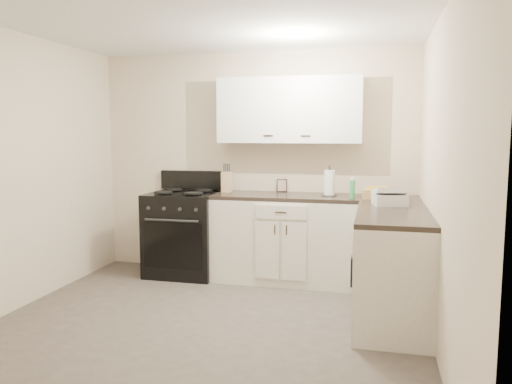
% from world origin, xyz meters
% --- Properties ---
extents(floor, '(3.60, 3.60, 0.00)m').
position_xyz_m(floor, '(0.00, 0.00, 0.00)').
color(floor, '#473F38').
rests_on(floor, ground).
extents(ceiling, '(3.60, 3.60, 0.00)m').
position_xyz_m(ceiling, '(0.00, 0.00, 2.50)').
color(ceiling, white).
rests_on(ceiling, wall_back).
extents(wall_back, '(3.60, 0.00, 3.60)m').
position_xyz_m(wall_back, '(0.00, 1.80, 1.25)').
color(wall_back, beige).
rests_on(wall_back, ground).
extents(wall_right, '(0.00, 3.60, 3.60)m').
position_xyz_m(wall_right, '(1.80, 0.00, 1.25)').
color(wall_right, beige).
rests_on(wall_right, ground).
extents(wall_left, '(0.00, 3.60, 3.60)m').
position_xyz_m(wall_left, '(-1.80, 0.00, 1.25)').
color(wall_left, beige).
rests_on(wall_left, ground).
extents(wall_front, '(3.60, 0.00, 3.60)m').
position_xyz_m(wall_front, '(0.00, -1.80, 1.25)').
color(wall_front, beige).
rests_on(wall_front, ground).
extents(base_cabinets_back, '(1.55, 0.60, 0.90)m').
position_xyz_m(base_cabinets_back, '(0.43, 1.50, 0.45)').
color(base_cabinets_back, white).
rests_on(base_cabinets_back, floor).
extents(base_cabinets_right, '(0.60, 1.90, 0.90)m').
position_xyz_m(base_cabinets_right, '(1.50, 0.85, 0.45)').
color(base_cabinets_right, white).
rests_on(base_cabinets_right, floor).
extents(countertop_back, '(1.55, 0.60, 0.04)m').
position_xyz_m(countertop_back, '(0.43, 1.50, 0.92)').
color(countertop_back, black).
rests_on(countertop_back, base_cabinets_back).
extents(countertop_right, '(0.60, 1.90, 0.04)m').
position_xyz_m(countertop_right, '(1.50, 0.85, 0.92)').
color(countertop_right, black).
rests_on(countertop_right, base_cabinets_right).
extents(upper_cabinets, '(1.55, 0.30, 0.70)m').
position_xyz_m(upper_cabinets, '(0.43, 1.65, 1.84)').
color(upper_cabinets, white).
rests_on(upper_cabinets, wall_back).
extents(stove, '(0.77, 0.66, 0.94)m').
position_xyz_m(stove, '(-0.74, 1.48, 0.46)').
color(stove, black).
rests_on(stove, floor).
extents(knife_block, '(0.11, 0.10, 0.23)m').
position_xyz_m(knife_block, '(-0.27, 1.60, 1.05)').
color(knife_block, '#D1B281').
rests_on(knife_block, countertop_back).
extents(paper_towel, '(0.13, 0.13, 0.27)m').
position_xyz_m(paper_towel, '(0.88, 1.53, 1.07)').
color(paper_towel, white).
rests_on(paper_towel, countertop_back).
extents(soap_bottle, '(0.08, 0.08, 0.18)m').
position_xyz_m(soap_bottle, '(1.12, 1.41, 1.03)').
color(soap_bottle, '#3DA155').
rests_on(soap_bottle, countertop_back).
extents(picture_frame, '(0.12, 0.08, 0.15)m').
position_xyz_m(picture_frame, '(0.33, 1.75, 1.01)').
color(picture_frame, black).
rests_on(picture_frame, countertop_back).
extents(wicker_basket, '(0.31, 0.24, 0.10)m').
position_xyz_m(wicker_basket, '(1.38, 1.40, 0.99)').
color(wicker_basket, tan).
rests_on(wicker_basket, countertop_right).
extents(countertop_grill, '(0.33, 0.31, 0.10)m').
position_xyz_m(countertop_grill, '(1.48, 0.95, 0.99)').
color(countertop_grill, silver).
rests_on(countertop_grill, countertop_right).
extents(oven_mitt_near, '(0.02, 0.14, 0.24)m').
position_xyz_m(oven_mitt_near, '(1.18, 0.36, 0.46)').
color(oven_mitt_near, black).
rests_on(oven_mitt_near, base_cabinets_right).
extents(oven_mitt_far, '(0.02, 0.14, 0.25)m').
position_xyz_m(oven_mitt_far, '(1.18, 0.45, 0.44)').
color(oven_mitt_far, black).
rests_on(oven_mitt_far, base_cabinets_right).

